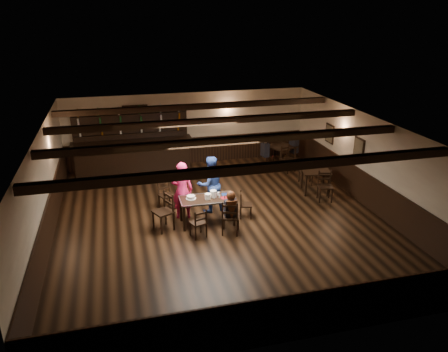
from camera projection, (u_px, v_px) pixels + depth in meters
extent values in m
plane|color=black|center=(220.00, 219.00, 12.30)|extent=(10.00, 10.00, 0.00)
cube|color=beige|center=(188.00, 129.00, 16.34)|extent=(9.00, 0.02, 2.70)
cube|color=beige|center=(291.00, 278.00, 7.30)|extent=(9.00, 0.02, 2.70)
cube|color=beige|center=(43.00, 191.00, 10.78)|extent=(0.02, 10.00, 2.70)
cube|color=beige|center=(368.00, 161.00, 12.86)|extent=(0.02, 10.00, 2.70)
cube|color=silver|center=(220.00, 126.00, 11.33)|extent=(9.00, 10.00, 0.02)
cube|color=black|center=(189.00, 151.00, 16.62)|extent=(9.00, 0.04, 1.00)
cube|color=black|center=(288.00, 318.00, 7.63)|extent=(9.00, 0.04, 1.00)
cube|color=black|center=(50.00, 222.00, 11.09)|extent=(0.04, 10.00, 1.00)
cube|color=black|center=(364.00, 188.00, 13.16)|extent=(0.04, 10.00, 1.00)
cube|color=black|center=(136.00, 119.00, 15.69)|extent=(0.90, 0.03, 1.00)
cube|color=black|center=(136.00, 119.00, 15.67)|extent=(0.80, 0.02, 0.90)
cube|color=black|center=(359.00, 148.00, 13.21)|extent=(0.03, 0.55, 0.65)
cube|color=#72664C|center=(358.00, 148.00, 13.21)|extent=(0.02, 0.45, 0.55)
cube|color=black|center=(330.00, 134.00, 14.95)|extent=(0.03, 0.55, 0.65)
cube|color=#72664C|center=(329.00, 134.00, 14.95)|extent=(0.02, 0.45, 0.55)
cube|color=black|center=(256.00, 168.00, 8.66)|extent=(8.90, 0.18, 0.18)
cube|color=black|center=(230.00, 141.00, 10.46)|extent=(8.90, 0.18, 0.18)
cube|color=black|center=(211.00, 121.00, 12.27)|extent=(8.90, 0.18, 0.18)
cube|color=black|center=(198.00, 107.00, 14.08)|extent=(8.90, 0.18, 0.18)
cube|color=black|center=(184.00, 219.00, 11.54)|extent=(0.06, 0.06, 0.71)
cube|color=black|center=(181.00, 209.00, 12.11)|extent=(0.06, 0.06, 0.71)
cube|color=black|center=(235.00, 214.00, 11.83)|extent=(0.06, 0.06, 0.71)
cube|color=black|center=(229.00, 204.00, 12.40)|extent=(0.06, 0.06, 0.71)
cube|color=black|center=(207.00, 199.00, 11.84)|extent=(1.51, 0.78, 0.04)
cube|color=#A5A8AD|center=(205.00, 194.00, 12.16)|extent=(1.50, 0.06, 0.04)
cube|color=#A5A8AD|center=(210.00, 204.00, 11.51)|extent=(1.50, 0.06, 0.04)
cube|color=#A5A8AD|center=(233.00, 196.00, 11.99)|extent=(0.05, 0.75, 0.04)
cube|color=#A5A8AD|center=(180.00, 201.00, 11.68)|extent=(0.05, 0.75, 0.04)
cube|color=black|center=(201.00, 226.00, 11.53)|extent=(0.04, 0.04, 0.38)
cube|color=black|center=(206.00, 231.00, 11.29)|extent=(0.04, 0.04, 0.38)
cube|color=black|center=(190.00, 229.00, 11.37)|extent=(0.04, 0.04, 0.38)
cube|color=black|center=(196.00, 234.00, 11.13)|extent=(0.04, 0.04, 0.38)
cube|color=black|center=(198.00, 223.00, 11.25)|extent=(0.46, 0.45, 0.04)
cube|color=black|center=(201.00, 218.00, 11.06)|extent=(0.36, 0.14, 0.40)
cube|color=black|center=(201.00, 219.00, 11.08)|extent=(0.31, 0.12, 0.04)
cube|color=black|center=(201.00, 214.00, 11.02)|extent=(0.31, 0.12, 0.04)
cube|color=black|center=(238.00, 222.00, 11.64)|extent=(0.05, 0.05, 0.46)
cube|color=black|center=(237.00, 229.00, 11.30)|extent=(0.05, 0.05, 0.46)
cube|color=black|center=(224.00, 222.00, 11.68)|extent=(0.05, 0.05, 0.46)
cube|color=black|center=(222.00, 228.00, 11.34)|extent=(0.05, 0.05, 0.46)
cube|color=black|center=(231.00, 217.00, 11.40)|extent=(0.57, 0.56, 0.04)
cube|color=black|center=(230.00, 211.00, 11.15)|extent=(0.43, 0.19, 0.48)
cube|color=black|center=(230.00, 213.00, 11.16)|extent=(0.37, 0.16, 0.05)
cube|color=black|center=(230.00, 206.00, 11.10)|extent=(0.37, 0.16, 0.05)
cube|color=black|center=(153.00, 220.00, 11.71)|extent=(0.05, 0.05, 0.49)
cube|color=black|center=(166.00, 216.00, 11.94)|extent=(0.05, 0.05, 0.49)
cube|color=black|center=(161.00, 226.00, 11.41)|extent=(0.05, 0.05, 0.49)
cube|color=black|center=(174.00, 222.00, 11.64)|extent=(0.05, 0.05, 0.49)
cube|color=black|center=(163.00, 212.00, 11.58)|extent=(0.62, 0.63, 0.05)
cube|color=black|center=(169.00, 201.00, 11.60)|extent=(0.24, 0.45, 0.52)
cube|color=black|center=(169.00, 203.00, 11.62)|extent=(0.20, 0.39, 0.06)
cube|color=black|center=(169.00, 196.00, 11.54)|extent=(0.20, 0.39, 0.06)
cube|color=black|center=(251.00, 213.00, 12.25)|extent=(0.04, 0.04, 0.37)
cube|color=black|center=(241.00, 213.00, 12.25)|extent=(0.04, 0.04, 0.37)
cube|color=black|center=(251.00, 209.00, 12.53)|extent=(0.04, 0.04, 0.37)
cube|color=black|center=(241.00, 209.00, 12.54)|extent=(0.04, 0.04, 0.37)
cube|color=black|center=(246.00, 205.00, 12.32)|extent=(0.42, 0.44, 0.03)
cube|color=black|center=(241.00, 198.00, 12.25)|extent=(0.13, 0.35, 0.38)
cube|color=black|center=(241.00, 200.00, 12.27)|extent=(0.10, 0.30, 0.04)
cube|color=black|center=(241.00, 195.00, 12.21)|extent=(0.10, 0.30, 0.04)
cube|color=black|center=(164.00, 206.00, 12.66)|extent=(0.04, 0.04, 0.42)
cube|color=black|center=(159.00, 202.00, 12.92)|extent=(0.04, 0.04, 0.42)
cube|color=black|center=(175.00, 203.00, 12.85)|extent=(0.04, 0.04, 0.42)
cube|color=black|center=(170.00, 199.00, 13.10)|extent=(0.04, 0.04, 0.42)
cube|color=black|center=(167.00, 195.00, 12.80)|extent=(0.52, 0.51, 0.04)
cube|color=black|center=(164.00, 187.00, 12.85)|extent=(0.40, 0.17, 0.44)
cube|color=black|center=(164.00, 188.00, 12.86)|extent=(0.34, 0.14, 0.05)
cube|color=black|center=(164.00, 182.00, 12.80)|extent=(0.34, 0.14, 0.05)
imported|color=#F01764|center=(182.00, 190.00, 12.14)|extent=(0.65, 0.47, 1.66)
imported|color=navy|center=(210.00, 184.00, 12.55)|extent=(0.93, 0.79, 1.67)
cube|color=black|center=(229.00, 213.00, 11.49)|extent=(0.30, 0.30, 0.12)
cube|color=black|center=(231.00, 208.00, 11.31)|extent=(0.32, 0.19, 0.45)
cylinder|color=black|center=(231.00, 201.00, 11.23)|extent=(0.09, 0.32, 0.32)
sphere|color=#D8A384|center=(231.00, 196.00, 11.18)|extent=(0.20, 0.20, 0.20)
sphere|color=#36180C|center=(231.00, 196.00, 11.16)|extent=(0.24, 0.24, 0.24)
cone|color=#36180C|center=(232.00, 210.00, 11.21)|extent=(0.19, 0.19, 0.56)
cylinder|color=white|center=(191.00, 198.00, 11.80)|extent=(0.28, 0.28, 0.01)
cylinder|color=white|center=(191.00, 197.00, 11.78)|extent=(0.22, 0.22, 0.07)
cylinder|color=silver|center=(191.00, 198.00, 11.79)|extent=(0.24, 0.24, 0.04)
cylinder|color=white|center=(208.00, 196.00, 11.75)|extent=(0.16, 0.16, 0.16)
cylinder|color=white|center=(213.00, 194.00, 11.86)|extent=(0.17, 0.17, 0.20)
cylinder|color=#A5A8AD|center=(210.00, 196.00, 11.90)|extent=(0.05, 0.05, 0.03)
sphere|color=orange|center=(210.00, 195.00, 11.89)|extent=(0.03, 0.03, 0.03)
cylinder|color=silver|center=(220.00, 196.00, 11.83)|extent=(0.03, 0.03, 0.09)
cylinder|color=#A5A8AD|center=(225.00, 197.00, 11.80)|extent=(0.04, 0.04, 0.09)
cylinder|color=silver|center=(218.00, 194.00, 11.99)|extent=(0.06, 0.06, 0.10)
cube|color=maroon|center=(226.00, 197.00, 11.88)|extent=(0.35, 0.30, 0.00)
cube|color=#0F1E4C|center=(227.00, 194.00, 12.07)|extent=(0.35, 0.27, 0.00)
cube|color=black|center=(133.00, 156.00, 15.82)|extent=(4.07, 0.60, 1.10)
cube|color=black|center=(132.00, 141.00, 15.62)|extent=(4.27, 0.70, 0.05)
cube|color=black|center=(132.00, 140.00, 15.87)|extent=(4.07, 0.10, 2.20)
cube|color=black|center=(131.00, 134.00, 15.69)|extent=(3.97, 0.22, 0.03)
cube|color=black|center=(131.00, 124.00, 15.56)|extent=(3.97, 0.22, 0.03)
cube|color=black|center=(130.00, 115.00, 15.44)|extent=(3.97, 0.22, 0.03)
cube|color=black|center=(316.00, 171.00, 13.90)|extent=(1.05, 1.05, 0.04)
cube|color=black|center=(306.00, 186.00, 13.70)|extent=(0.05, 0.05, 0.71)
cube|color=black|center=(302.00, 178.00, 14.36)|extent=(0.05, 0.05, 0.71)
cube|color=black|center=(329.00, 186.00, 13.70)|extent=(0.05, 0.05, 0.71)
cube|color=black|center=(324.00, 177.00, 14.37)|extent=(0.05, 0.05, 0.71)
cube|color=black|center=(281.00, 147.00, 16.32)|extent=(1.18, 1.18, 0.04)
cube|color=black|center=(281.00, 160.00, 15.97)|extent=(0.06, 0.06, 0.71)
cube|color=black|center=(267.00, 156.00, 16.51)|extent=(0.06, 0.06, 0.71)
cube|color=black|center=(295.00, 157.00, 16.40)|extent=(0.06, 0.06, 0.71)
cube|color=black|center=(281.00, 152.00, 16.94)|extent=(0.06, 0.06, 0.71)
cube|color=black|center=(265.00, 150.00, 15.99)|extent=(0.25, 0.37, 0.51)
sphere|color=#D8A384|center=(265.00, 141.00, 15.86)|extent=(0.20, 0.20, 0.20)
sphere|color=black|center=(265.00, 140.00, 15.85)|extent=(0.21, 0.21, 0.21)
cube|color=black|center=(294.00, 146.00, 16.42)|extent=(0.29, 0.39, 0.50)
sphere|color=#D8A384|center=(294.00, 137.00, 16.30)|extent=(0.19, 0.19, 0.19)
sphere|color=black|center=(294.00, 136.00, 16.29)|extent=(0.20, 0.20, 0.20)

